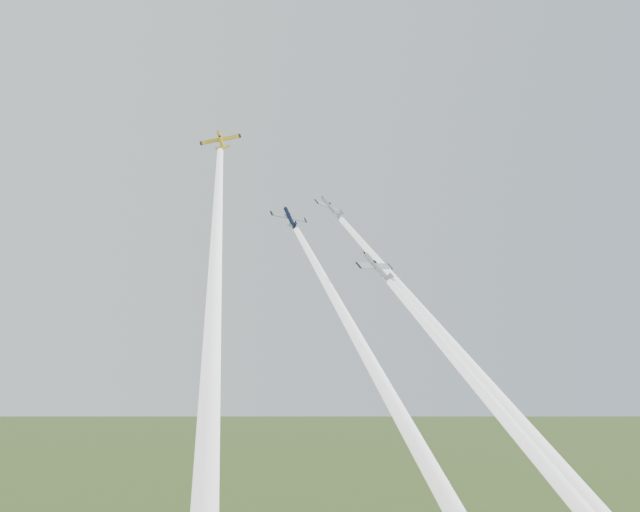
{
  "coord_description": "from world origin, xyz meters",
  "views": [
    {
      "loc": [
        -54.2,
        -116.4,
        76.86
      ],
      "look_at": [
        0.0,
        -6.0,
        92.0
      ],
      "focal_mm": 45.0,
      "sensor_mm": 36.0,
      "label": 1
    }
  ],
  "objects": [
    {
      "name": "plane_yellow",
      "position": [
        -13.86,
        1.48,
        110.58
      ],
      "size": [
        7.04,
        7.52,
        6.7
      ],
      "primitive_type": null,
      "rotation": [
        0.79,
        -0.23,
        -0.35
      ],
      "color": "gold"
    },
    {
      "name": "smoke_trail_yellow",
      "position": [
        -22.67,
        -22.69,
        84.71
      ],
      "size": [
        19.25,
        46.82,
        49.12
      ],
      "primitive_type": null,
      "rotation": [
        -0.78,
        0.0,
        -0.35
      ],
      "color": "white"
    },
    {
      "name": "plane_navy",
      "position": [
        -1.26,
        2.76,
        99.27
      ],
      "size": [
        6.87,
        5.98,
        6.09
      ],
      "primitive_type": null,
      "rotation": [
        0.79,
        0.1,
        0.08
      ],
      "color": "black"
    },
    {
      "name": "smoke_trail_navy",
      "position": [
        0.65,
        -21.21,
        75.07
      ],
      "size": [
        6.31,
        45.56,
        45.74
      ],
      "primitive_type": null,
      "rotation": [
        -0.78,
        0.0,
        0.08
      ],
      "color": "white"
    },
    {
      "name": "plane_silver_right",
      "position": [
        7.22,
        4.41,
        101.93
      ],
      "size": [
        7.99,
        8.01,
        6.45
      ],
      "primitive_type": null,
      "rotation": [
        0.79,
        0.13,
        0.4
      ],
      "color": "#B3BAC2"
    },
    {
      "name": "smoke_trail_silver_right",
      "position": [
        16.92,
        -18.6,
        76.8
      ],
      "size": [
        20.87,
        44.67,
        47.6
      ],
      "primitive_type": null,
      "rotation": [
        -0.78,
        0.0,
        0.4
      ],
      "color": "white"
    },
    {
      "name": "plane_silver_low",
      "position": [
        6.63,
        -12.16,
        89.95
      ],
      "size": [
        9.68,
        8.48,
        6.74
      ],
      "primitive_type": null,
      "rotation": [
        0.79,
        -0.06,
        0.35
      ],
      "color": "silver"
    },
    {
      "name": "smoke_trail_silver_low",
      "position": [
        15.24,
        -35.61,
        64.82
      ],
      "size": [
        18.85,
        45.4,
        47.63
      ],
      "primitive_type": null,
      "rotation": [
        -0.78,
        0.0,
        0.35
      ],
      "color": "white"
    }
  ]
}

